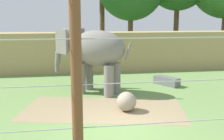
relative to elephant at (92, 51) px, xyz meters
The scene contains 7 objects.
ground_plane 5.07m from the elephant, 83.77° to the right, with size 120.00×120.00×0.00m, color #6B8E4C.
dirt_patch 3.21m from the elephant, 85.37° to the right, with size 6.14×3.02×0.01m, color #937F5B.
embankment_wall 5.52m from the elephant, 84.69° to the left, with size 36.00×1.80×2.54m, color tan.
elephant is the anchor object (origin of this frame).
enrichment_ball 3.45m from the elephant, 69.91° to the right, with size 0.74×0.74×0.74m, color gray.
cable_fence 7.88m from the elephant, 85.94° to the right, with size 9.96×0.20×4.10m.
feed_trough 4.39m from the elephant, 10.43° to the left, with size 1.17×1.45×0.44m.
Camera 1 is at (-1.53, -7.85, 3.50)m, focal length 43.55 mm.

